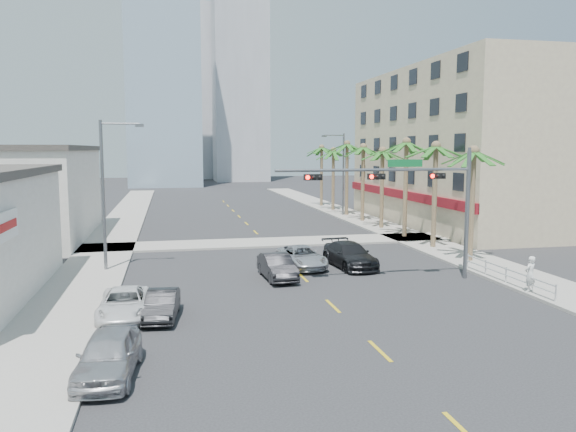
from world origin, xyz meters
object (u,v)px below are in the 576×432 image
at_px(car_parked_mid, 162,305).
at_px(car_lane_center, 302,257).
at_px(traffic_signal_mast, 415,190).
at_px(pedestrian, 530,274).
at_px(car_parked_near, 108,355).
at_px(car_lane_left, 277,267).
at_px(car_lane_right, 350,255).
at_px(car_parked_far, 124,304).

distance_m(car_parked_mid, car_lane_center, 12.35).
xyz_separation_m(traffic_signal_mast, pedestrian, (4.52, -3.99, -4.00)).
height_order(car_parked_near, pedestrian, pedestrian).
xyz_separation_m(car_parked_mid, car_lane_left, (6.30, 6.33, 0.10)).
xyz_separation_m(car_lane_center, car_lane_right, (2.93, -0.49, 0.10)).
bearing_deg(pedestrian, car_parked_mid, -20.52).
bearing_deg(car_parked_mid, car_parked_far, 172.08).
distance_m(car_parked_far, car_lane_left, 9.88).
height_order(car_parked_mid, car_parked_far, car_parked_far).
bearing_deg(pedestrian, car_lane_left, -48.58).
height_order(car_parked_far, car_lane_center, car_lane_center).
bearing_deg(car_parked_far, car_parked_mid, -13.35).
relative_size(car_parked_far, car_lane_left, 1.07).
distance_m(car_parked_near, car_lane_right, 19.56).
bearing_deg(traffic_signal_mast, car_parked_mid, -162.62).
height_order(car_parked_near, car_lane_right, car_lane_right).
xyz_separation_m(car_lane_left, car_lane_right, (5.03, 2.24, 0.06)).
bearing_deg(pedestrian, car_parked_far, -21.74).
relative_size(traffic_signal_mast, pedestrian, 6.08).
xyz_separation_m(car_parked_near, car_lane_center, (9.99, 15.17, -0.08)).
height_order(car_lane_center, pedestrian, pedestrian).
bearing_deg(traffic_signal_mast, car_lane_right, 117.58).
relative_size(car_lane_center, car_lane_right, 0.91).
bearing_deg(traffic_signal_mast, car_parked_far, -165.75).
relative_size(car_parked_far, car_lane_right, 0.87).
xyz_separation_m(car_parked_mid, car_lane_right, (11.33, 8.57, 0.15)).
xyz_separation_m(traffic_signal_mast, car_parked_far, (-15.18, -3.86, -4.43)).
height_order(car_parked_mid, car_lane_center, car_lane_center).
relative_size(car_parked_far, car_lane_center, 0.95).
xyz_separation_m(traffic_signal_mast, car_parked_near, (-15.18, -10.36, -4.32)).
relative_size(car_parked_near, pedestrian, 2.39).
relative_size(traffic_signal_mast, car_parked_near, 2.54).
bearing_deg(car_lane_center, car_lane_right, -14.84).
xyz_separation_m(car_parked_mid, pedestrian, (18.10, 0.27, 0.46)).
bearing_deg(traffic_signal_mast, car_lane_left, 164.05).
height_order(car_parked_near, car_lane_center, car_parked_near).
distance_m(car_parked_mid, pedestrian, 18.11).
height_order(traffic_signal_mast, car_parked_mid, traffic_signal_mast).
xyz_separation_m(traffic_signal_mast, car_parked_mid, (-13.58, -4.25, -4.45)).
distance_m(car_lane_left, car_lane_center, 3.44).
xyz_separation_m(traffic_signal_mast, car_lane_right, (-2.26, 4.32, -4.30)).
distance_m(traffic_signal_mast, car_parked_mid, 14.92).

